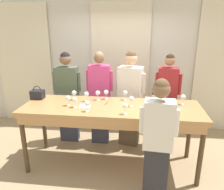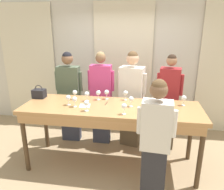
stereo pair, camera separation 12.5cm
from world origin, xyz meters
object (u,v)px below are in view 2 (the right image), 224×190
(wine_glass_center_right, at_px, (98,93))
(wine_glass_back_right, at_px, (68,98))
(wine_glass_back_left, at_px, (86,103))
(wine_glass_by_bottle, at_px, (184,98))
(handbag, at_px, (39,93))
(guest_pink_top, at_px, (101,98))
(wine_glass_front_mid, at_px, (75,99))
(wine_glass_center_left, at_px, (87,94))
(wine_glass_front_left, at_px, (126,93))
(guest_olive_jacket, at_px, (70,96))
(wine_glass_center_mid, at_px, (75,93))
(wine_glass_back_mid, at_px, (107,92))
(wine_bottle, at_px, (155,96))
(guest_striped_shirt, at_px, (168,102))
(tasting_bar, at_px, (111,112))
(host_pouring, at_px, (155,142))
(wine_glass_front_right, at_px, (131,99))
(wine_glass_near_host, at_px, (124,106))
(guest_cream_sweater, at_px, (131,99))

(wine_glass_center_right, height_order, wine_glass_back_right, same)
(wine_glass_back_left, bearing_deg, wine_glass_by_bottle, 17.88)
(handbag, relative_size, guest_pink_top, 0.13)
(wine_glass_front_mid, relative_size, wine_glass_center_left, 1.00)
(wine_glass_center_right, bearing_deg, wine_glass_front_mid, -127.10)
(wine_glass_center_right, height_order, guest_pink_top, guest_pink_top)
(wine_glass_front_left, bearing_deg, guest_olive_jacket, 160.41)
(wine_glass_center_mid, distance_m, wine_glass_back_left, 0.57)
(wine_glass_center_left, height_order, guest_olive_jacket, guest_olive_jacket)
(wine_glass_center_right, relative_size, wine_glass_by_bottle, 1.00)
(wine_glass_back_mid, relative_size, wine_glass_by_bottle, 1.00)
(wine_bottle, height_order, guest_striped_shirt, guest_striped_shirt)
(wine_glass_center_mid, height_order, guest_olive_jacket, guest_olive_jacket)
(tasting_bar, bearing_deg, host_pouring, -44.73)
(guest_pink_top, bearing_deg, wine_glass_back_mid, -66.07)
(wine_glass_front_right, bearing_deg, wine_bottle, 34.34)
(wine_glass_front_left, height_order, wine_glass_center_left, same)
(tasting_bar, distance_m, wine_glass_by_bottle, 1.14)
(wine_glass_front_mid, distance_m, wine_glass_center_mid, 0.35)
(wine_glass_back_mid, relative_size, host_pouring, 0.10)
(wine_bottle, distance_m, wine_glass_by_bottle, 0.44)
(wine_bottle, distance_m, wine_glass_back_right, 1.36)
(wine_glass_center_right, distance_m, wine_glass_back_mid, 0.14)
(guest_olive_jacket, bearing_deg, wine_glass_back_right, -70.95)
(wine_glass_center_mid, distance_m, wine_glass_near_host, 1.01)
(wine_glass_front_right, relative_size, guest_pink_top, 0.09)
(wine_glass_center_left, relative_size, wine_glass_back_mid, 1.00)
(tasting_bar, height_order, wine_glass_front_right, wine_glass_front_right)
(handbag, distance_m, wine_glass_back_right, 0.67)
(wine_glass_center_mid, height_order, wine_glass_center_right, same)
(tasting_bar, height_order, handbag, handbag)
(wine_glass_center_right, bearing_deg, handbag, -176.90)
(wine_glass_front_right, xyz_separation_m, wine_glass_near_host, (-0.07, -0.32, 0.00))
(wine_glass_center_mid, relative_size, wine_glass_back_right, 1.00)
(wine_glass_front_right, distance_m, guest_striped_shirt, 0.96)
(wine_glass_near_host, xyz_separation_m, guest_olive_jacket, (-1.16, 1.01, -0.24))
(wine_glass_front_left, bearing_deg, guest_cream_sweater, 79.64)
(wine_glass_front_mid, relative_size, guest_striped_shirt, 0.09)
(tasting_bar, bearing_deg, guest_striped_shirt, 38.85)
(wine_glass_front_mid, bearing_deg, wine_glass_near_host, -12.78)
(wine_glass_center_mid, distance_m, wine_glass_center_right, 0.39)
(wine_glass_front_right, relative_size, wine_glass_by_bottle, 1.00)
(wine_glass_center_left, height_order, host_pouring, host_pouring)
(wine_glass_center_mid, bearing_deg, wine_glass_front_right, -11.22)
(wine_glass_center_mid, bearing_deg, host_pouring, -34.52)
(guest_pink_top, height_order, guest_cream_sweater, guest_cream_sweater)
(tasting_bar, bearing_deg, guest_pink_top, 112.36)
(wine_glass_center_mid, xyz_separation_m, guest_olive_jacket, (-0.28, 0.50, -0.24))
(wine_glass_center_mid, distance_m, guest_pink_top, 0.65)
(host_pouring, bearing_deg, tasting_bar, 135.27)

